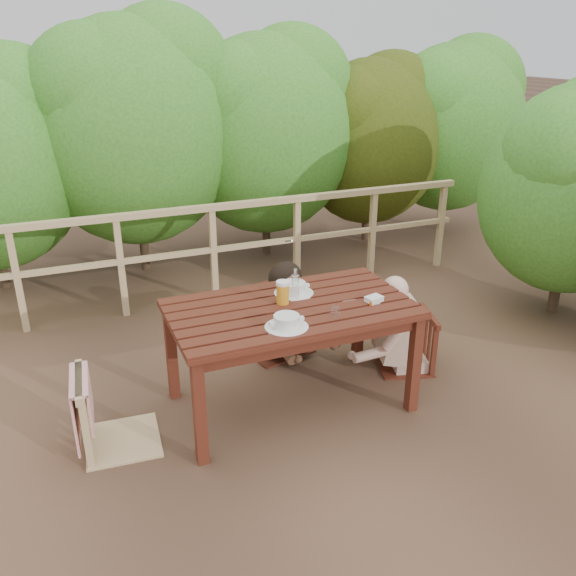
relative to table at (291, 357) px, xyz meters
name	(u,v)px	position (x,y,z in m)	size (l,w,h in m)	color
ground	(291,402)	(0.00, 0.00, -0.39)	(60.00, 60.00, 0.00)	brown
table	(291,357)	(0.00, 0.00, 0.00)	(1.67, 0.94, 0.77)	#41190F
chair_left	(115,377)	(-1.21, 0.00, 0.12)	(0.50, 0.50, 1.00)	tan
chair_far	(275,295)	(0.19, 0.80, 0.12)	(0.51, 0.51, 1.02)	#41190F
chair_right	(407,318)	(1.06, 0.15, 0.05)	(0.43, 0.43, 0.87)	#41190F
woman	(274,280)	(0.19, 0.82, 0.26)	(0.52, 0.64, 1.28)	black
diner_right	(412,293)	(1.09, 0.15, 0.26)	(0.52, 0.64, 1.30)	tan
railing	(214,254)	(0.00, 2.00, 0.12)	(5.60, 0.10, 1.01)	tan
hedge_row	(213,96)	(0.40, 3.20, 1.51)	(6.60, 1.60, 3.80)	#346D20
soup_near	(287,322)	(-0.15, -0.29, 0.43)	(0.28, 0.28, 0.09)	silver
soup_far	(294,288)	(0.11, 0.20, 0.43)	(0.29, 0.29, 0.10)	white
beer_glass	(283,293)	(-0.04, 0.06, 0.48)	(0.09, 0.09, 0.18)	orange
bottle	(295,285)	(0.08, 0.11, 0.50)	(0.06, 0.06, 0.23)	silver
tumbler	(335,313)	(0.20, -0.28, 0.43)	(0.07, 0.07, 0.08)	silver
butter_tub	(374,300)	(0.57, -0.16, 0.41)	(0.12, 0.09, 0.05)	white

